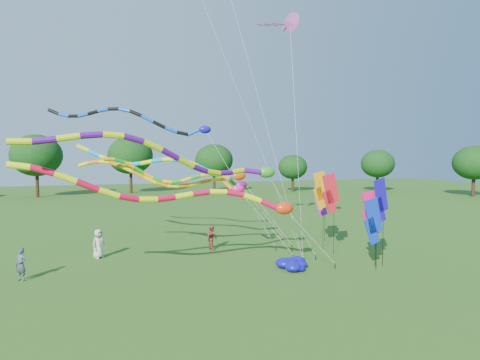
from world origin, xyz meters
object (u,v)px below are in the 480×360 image
object	(u,v)px
person_a	(99,244)
person_b	(21,264)
tube_kite_red	(196,196)
tube_kite_orange	(181,180)
person_c	(212,237)
blue_nylon_heap	(296,266)

from	to	relation	value
person_a	person_b	world-z (taller)	person_a
person_a	person_b	distance (m)	4.97
tube_kite_red	tube_kite_orange	bearing A→B (deg)	89.62
person_b	person_c	world-z (taller)	person_b
tube_kite_red	blue_nylon_heap	world-z (taller)	tube_kite_red
blue_nylon_heap	person_b	xyz separation A→B (m)	(-13.46, 2.77, 0.60)
person_a	blue_nylon_heap	bearing A→B (deg)	-68.22
person_a	person_c	distance (m)	6.98
blue_nylon_heap	person_c	distance (m)	6.78
tube_kite_orange	blue_nylon_heap	size ratio (longest dim) A/B	7.00
tube_kite_red	person_b	world-z (taller)	tube_kite_red
tube_kite_orange	person_b	xyz separation A→B (m)	(-8.15, -1.46, -3.88)
tube_kite_orange	person_c	size ratio (longest dim) A/B	7.30
tube_kite_red	person_a	world-z (taller)	tube_kite_red
tube_kite_red	blue_nylon_heap	bearing A→B (deg)	4.69
tube_kite_red	person_c	distance (m)	7.63
tube_kite_orange	blue_nylon_heap	distance (m)	8.13
person_b	tube_kite_orange	bearing A→B (deg)	50.45
person_c	tube_kite_red	bearing A→B (deg)	144.58
tube_kite_red	blue_nylon_heap	distance (m)	6.77
person_c	blue_nylon_heap	bearing A→B (deg)	-167.65
blue_nylon_heap	person_a	bearing A→B (deg)	147.86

